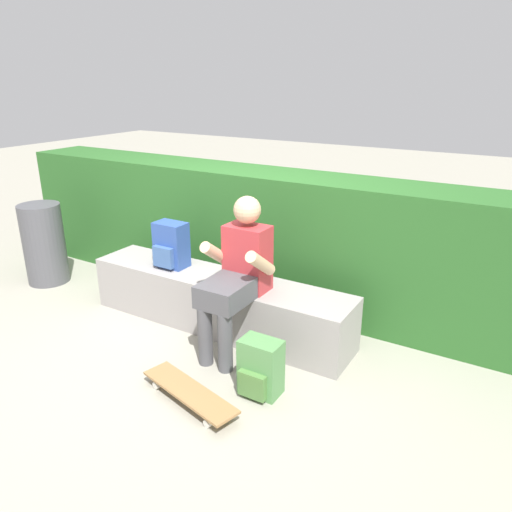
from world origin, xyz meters
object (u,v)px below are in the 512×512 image
(person_skater, at_px, (237,272))
(backpack_on_ground, at_px, (260,368))
(backpack_on_bench, at_px, (171,246))
(bench_main, at_px, (218,302))
(skateboard_near_person, at_px, (189,392))
(trash_bin, at_px, (44,244))

(person_skater, relative_size, backpack_on_ground, 3.04)
(backpack_on_bench, xyz_separation_m, backpack_on_ground, (1.28, -0.63, -0.47))
(bench_main, relative_size, person_skater, 1.97)
(bench_main, relative_size, backpack_on_bench, 6.00)
(skateboard_near_person, distance_m, trash_bin, 2.72)
(skateboard_near_person, distance_m, backpack_on_bench, 1.46)
(backpack_on_ground, bearing_deg, backpack_on_bench, 153.87)
(bench_main, distance_m, backpack_on_ground, 1.02)
(skateboard_near_person, height_order, backpack_on_ground, backpack_on_ground)
(bench_main, bearing_deg, backpack_on_bench, -178.88)
(trash_bin, bearing_deg, skateboard_near_person, -18.52)
(backpack_on_ground, bearing_deg, person_skater, 136.95)
(person_skater, distance_m, backpack_on_ground, 0.77)
(backpack_on_ground, xyz_separation_m, trash_bin, (-2.91, 0.53, 0.22))
(backpack_on_bench, height_order, backpack_on_ground, backpack_on_bench)
(person_skater, xyz_separation_m, backpack_on_ground, (0.45, -0.42, -0.47))
(skateboard_near_person, xyz_separation_m, backpack_on_bench, (-0.93, 0.96, 0.58))
(bench_main, relative_size, backpack_on_ground, 6.00)
(person_skater, bearing_deg, skateboard_near_person, -82.81)
(person_skater, bearing_deg, backpack_on_ground, -43.05)
(skateboard_near_person, bearing_deg, bench_main, 114.65)
(person_skater, xyz_separation_m, trash_bin, (-2.46, 0.11, -0.24))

